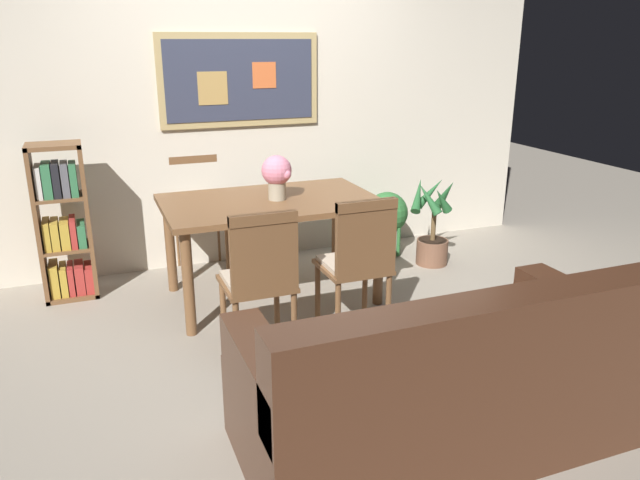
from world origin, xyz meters
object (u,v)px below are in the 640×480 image
potted_ivy (387,219)px  potted_palm (432,231)px  dining_chair_near_right (358,256)px  bookshelf (64,227)px  flower_vase (277,174)px  dining_chair_near_left (260,272)px  dining_chair_far_left (198,204)px  leather_couch (442,387)px  dining_table (271,212)px

potted_ivy → potted_palm: 0.43m
dining_chair_near_right → potted_ivy: bearing=56.3°
dining_chair_near_right → bookshelf: size_ratio=0.81×
flower_vase → dining_chair_near_right: bearing=-70.9°
dining_chair_near_left → flower_vase: (0.37, 0.82, 0.38)m
dining_chair_far_left → potted_ivy: 1.61m
dining_chair_far_left → flower_vase: 0.99m
leather_couch → flower_vase: 2.01m
dining_chair_near_right → bookshelf: (-1.68, 1.33, -0.01)m
dining_chair_near_right → potted_ivy: 1.61m
dining_table → leather_couch: leather_couch is taller
bookshelf → potted_ivy: bearing=-0.2°
dining_table → potted_palm: bearing=7.3°
dining_table → dining_chair_far_left: 0.89m
flower_vase → potted_palm: bearing=8.1°
dining_chair_near_right → flower_vase: 0.90m
potted_ivy → flower_vase: size_ratio=1.78×
leather_couch → potted_ivy: (0.99, 2.47, 0.00)m
dining_chair_near_left → dining_chair_near_right: bearing=4.2°
dining_table → flower_vase: bearing=-14.8°
dining_chair_near_right → potted_palm: 1.50m
dining_chair_near_right → dining_chair_far_left: same height
bookshelf → potted_palm: bearing=-7.4°
dining_table → potted_ivy: dining_table is taller
dining_chair_far_left → dining_chair_near_left: bearing=-88.3°
dining_table → potted_palm: size_ratio=2.02×
dining_table → potted_ivy: size_ratio=2.68×
dining_table → leather_couch: (0.21, -1.93, -0.33)m
dining_table → potted_palm: same height
leather_couch → dining_chair_near_left: bearing=115.7°
potted_ivy → potted_palm: size_ratio=0.75×
dining_chair_far_left → potted_ivy: bearing=-9.7°
potted_ivy → flower_vase: bearing=-154.4°
dining_chair_far_left → potted_palm: dining_chair_far_left is taller
dining_chair_far_left → dining_chair_near_left: size_ratio=1.00×
dining_chair_far_left → flower_vase: bearing=-63.2°
dining_chair_near_left → potted_ivy: 2.06m
dining_chair_near_right → potted_palm: (1.12, 0.97, -0.25)m
bookshelf → potted_ivy: bookshelf is taller
dining_chair_near_right → dining_chair_near_left: same height
flower_vase → leather_couch: bearing=-85.2°
dining_chair_far_left → flower_vase: flower_vase is taller
dining_table → dining_chair_near_right: size_ratio=1.62×
dining_chair_near_right → potted_palm: bearing=40.9°
dining_chair_far_left → potted_palm: 1.92m
potted_ivy → flower_vase: 1.41m
dining_table → potted_palm: 1.49m
dining_chair_far_left → potted_ivy: (1.57, -0.27, -0.23)m
dining_chair_near_right → dining_table: bearing=111.9°
dining_chair_near_left → potted_palm: dining_chair_near_left is taller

